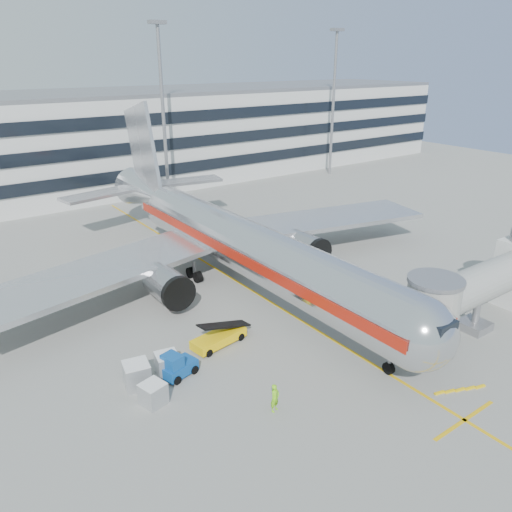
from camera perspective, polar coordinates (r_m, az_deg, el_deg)
ground at (r=41.85m, az=6.42°, el=-8.09°), size 180.00×180.00×0.00m
lead_in_line at (r=48.80m, az=-1.44°, el=-3.39°), size 0.25×70.00×0.01m
stop_bar at (r=34.71m, az=22.73°, el=-16.91°), size 6.00×0.25×0.01m
main_jet at (r=48.50m, az=-2.63°, el=1.85°), size 50.95×48.70×16.06m
jet_bridge at (r=44.72m, az=25.44°, el=-2.63°), size 17.80×4.50×7.00m
terminal at (r=88.99m, az=-19.68°, el=12.17°), size 150.00×24.25×15.60m
light_mast_centre at (r=76.22m, az=-10.65°, el=17.00°), size 2.40×1.20×25.45m
light_mast_east at (r=95.92m, az=8.89°, el=18.01°), size 2.40×1.20×25.45m
belt_loader at (r=39.08m, az=-4.29°, el=-9.26°), size 4.82×2.31×2.26m
baggage_tug at (r=35.82m, az=-9.03°, el=-12.34°), size 2.78×2.11×1.88m
cargo_container_left at (r=35.37m, az=-13.46°, el=-13.07°), size 1.94×1.94×1.77m
cargo_container_right at (r=33.67m, az=-11.68°, el=-15.16°), size 1.72×1.72×1.50m
cargo_container_front at (r=36.16m, az=-10.10°, el=-12.06°), size 1.78×1.78×1.61m
ramp_worker at (r=32.39m, az=2.18°, el=-15.90°), size 0.80×0.63×1.91m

